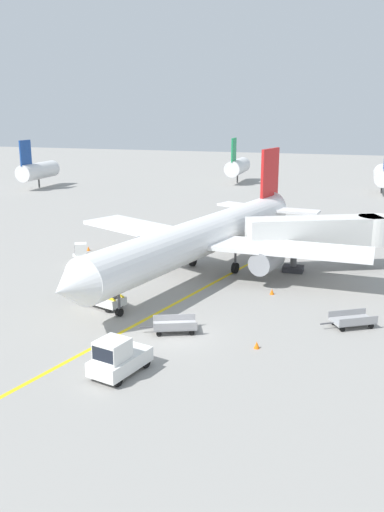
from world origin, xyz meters
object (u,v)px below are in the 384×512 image
baggage_tug_near_wing (84,255)px  ground_crew_marshaller (87,280)px  baggage_cart_empty_trailing (352,320)px  safety_cone_wingtip_left (272,292)px  jet_bridge (329,232)px  safety_cone_nose_right (88,248)px  safety_cone_wingtip_right (257,345)px  pushback_tug (118,358)px  safety_cone_nose_left (236,267)px  airliner (206,236)px  baggage_cart_loaded (175,326)px  belt_loader_forward_hold (100,296)px

baggage_tug_near_wing → ground_crew_marshaller: (3.88, -6.70, -0.02)m
baggage_cart_empty_trailing → safety_cone_wingtip_left: bearing=141.2°
jet_bridge → ground_crew_marshaller: jet_bridge is taller
safety_cone_nose_right → safety_cone_wingtip_right: bearing=-40.9°
ground_crew_marshaller → safety_cone_wingtip_left: (14.17, 3.68, -0.69)m
jet_bridge → pushback_tug: bearing=-111.5°
jet_bridge → ground_crew_marshaller: size_ratio=7.50×
pushback_tug → safety_cone_nose_left: pushback_tug is taller
safety_cone_nose_left → pushback_tug: bearing=-94.2°
pushback_tug → ground_crew_marshaller: 14.77m
airliner → baggage_cart_empty_trailing: bearing=-34.7°
baggage_cart_empty_trailing → ground_crew_marshaller: 20.42m
baggage_tug_near_wing → safety_cone_nose_right: size_ratio=6.20×
baggage_tug_near_wing → safety_cone_nose_left: baggage_tug_near_wing is taller
safety_cone_wingtip_right → airliner: bearing=117.4°
baggage_cart_loaded → baggage_cart_empty_trailing: 11.87m
airliner → safety_cone_nose_right: airliner is taller
belt_loader_forward_hold → safety_cone_wingtip_right: bearing=-17.2°
airliner → safety_cone_nose_left: bearing=42.8°
pushback_tug → airliner: bearing=92.1°
pushback_tug → safety_cone_nose_right: (-14.42, 23.84, -0.77)m
airliner → safety_cone_wingtip_left: 8.24m
baggage_cart_loaded → ground_crew_marshaller: size_ratio=2.22×
baggage_cart_loaded → baggage_cart_empty_trailing: bearing=21.9°
pushback_tug → safety_cone_wingtip_left: size_ratio=8.98×
pushback_tug → safety_cone_nose_left: 21.92m
safety_cone_nose_left → baggage_cart_empty_trailing: bearing=-46.4°
jet_bridge → safety_cone_wingtip_left: 9.49m
belt_loader_forward_hold → safety_cone_nose_right: size_ratio=11.70×
pushback_tug → safety_cone_nose_left: (1.60, 21.84, -0.77)m
jet_bridge → baggage_cart_empty_trailing: size_ratio=3.51×
belt_loader_forward_hold → safety_cone_nose_right: (-8.53, 14.36, -0.56)m
baggage_tug_near_wing → ground_crew_marshaller: size_ratio=1.61×
jet_bridge → safety_cone_wingtip_right: (-2.86, -18.37, -3.32)m
baggage_cart_empty_trailing → safety_cone_wingtip_right: baggage_cart_empty_trailing is taller
pushback_tug → baggage_cart_loaded: 6.57m
baggage_cart_loaded → safety_cone_nose_right: size_ratio=8.58×
baggage_tug_near_wing → pushback_tug: bearing=-57.1°
belt_loader_forward_hold → safety_cone_wingtip_left: bearing=28.6°
baggage_tug_near_wing → safety_cone_wingtip_right: (18.82, -13.28, -0.71)m
belt_loader_forward_hold → safety_cone_nose_left: (7.49, 12.36, -0.56)m
baggage_cart_empty_trailing → safety_cone_nose_left: baggage_cart_empty_trailing is taller
baggage_tug_near_wing → safety_cone_wingtip_right: 23.04m
baggage_cart_loaded → safety_cone_nose_left: (0.57, 15.37, -0.25)m
belt_loader_forward_hold → safety_cone_nose_right: 16.71m
safety_cone_nose_left → safety_cone_nose_right: (-16.02, 2.00, 0.00)m
safety_cone_wingtip_left → safety_cone_wingtip_right: bearing=-85.7°
belt_loader_forward_hold → safety_cone_wingtip_left: (11.73, 6.39, -0.56)m
baggage_cart_loaded → baggage_cart_empty_trailing: size_ratio=1.04×
airliner → safety_cone_nose_left: airliner is taller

